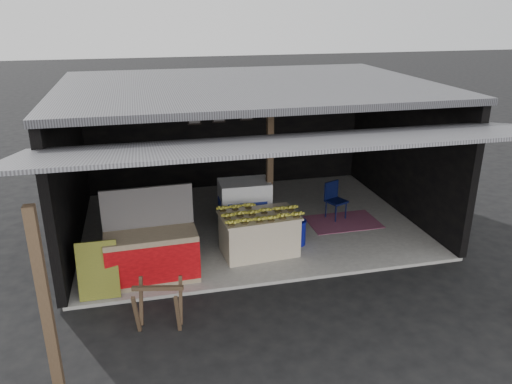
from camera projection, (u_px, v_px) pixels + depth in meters
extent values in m
plane|color=black|center=(280.00, 284.00, 8.47)|extent=(80.00, 80.00, 0.00)
cube|color=gray|center=(248.00, 223.00, 10.73)|extent=(7.00, 5.00, 0.06)
cube|color=black|center=(226.00, 130.00, 12.49)|extent=(7.00, 0.15, 2.90)
cube|color=black|center=(68.00, 170.00, 9.45)|extent=(0.15, 5.00, 2.90)
cube|color=black|center=(403.00, 147.00, 10.97)|extent=(0.15, 5.00, 2.90)
cube|color=#232326|center=(248.00, 86.00, 9.70)|extent=(7.20, 5.20, 0.12)
cube|color=#232326|center=(304.00, 142.00, 6.64)|extent=(7.40, 2.47, 0.48)
cube|color=#4A3625|center=(270.00, 166.00, 9.74)|extent=(0.12, 0.12, 2.85)
cube|color=#4A3625|center=(46.00, 309.00, 5.58)|extent=(0.12, 0.12, 2.50)
cube|color=beige|center=(259.00, 235.00, 9.28)|extent=(1.41, 0.91, 0.74)
cube|color=beige|center=(259.00, 215.00, 9.14)|extent=(1.48, 0.98, 0.04)
cube|color=white|center=(245.00, 207.00, 10.05)|extent=(1.01, 0.68, 1.11)
cube|color=navy|center=(248.00, 211.00, 9.72)|extent=(0.78, 0.03, 0.33)
cube|color=#B21414|center=(248.00, 229.00, 9.86)|extent=(0.50, 0.02, 0.11)
cube|color=#998466|center=(152.00, 257.00, 8.35)|extent=(1.54, 0.72, 0.85)
cube|color=red|center=(153.00, 266.00, 8.04)|extent=(1.52, 0.08, 0.67)
cube|color=white|center=(153.00, 267.00, 8.03)|extent=(0.52, 0.03, 0.17)
cube|color=navy|center=(148.00, 207.00, 8.34)|extent=(1.52, 0.11, 0.71)
cube|color=black|center=(98.00, 271.00, 7.82)|extent=(0.63, 0.24, 0.93)
cube|color=#4A3625|center=(137.00, 314.00, 7.01)|extent=(0.10, 0.28, 0.70)
cube|color=#4A3625|center=(178.00, 314.00, 7.02)|extent=(0.10, 0.28, 0.70)
cube|color=#4A3625|center=(141.00, 301.00, 7.33)|extent=(0.10, 0.28, 0.70)
cube|color=#4A3625|center=(181.00, 300.00, 7.35)|extent=(0.10, 0.28, 0.70)
cube|color=#4A3625|center=(158.00, 288.00, 7.07)|extent=(0.73, 0.21, 0.06)
cylinder|color=navy|center=(297.00, 233.00, 9.66)|extent=(0.32, 0.32, 0.47)
cylinder|color=#090F36|center=(336.00, 214.00, 10.65)|extent=(0.03, 0.03, 0.40)
cylinder|color=#090F36|center=(346.00, 210.00, 10.81)|extent=(0.03, 0.03, 0.40)
cylinder|color=#090F36|center=(326.00, 209.00, 10.87)|extent=(0.03, 0.03, 0.40)
cylinder|color=#090F36|center=(336.00, 206.00, 11.04)|extent=(0.03, 0.03, 0.40)
cube|color=#090F36|center=(336.00, 201.00, 10.77)|extent=(0.50, 0.50, 0.04)
cube|color=#090F36|center=(331.00, 190.00, 10.83)|extent=(0.37, 0.19, 0.41)
cube|color=maroon|center=(343.00, 222.00, 10.72)|extent=(1.51, 1.02, 0.01)
cube|color=black|center=(194.00, 116.00, 12.08)|extent=(0.32, 0.03, 0.42)
cube|color=#4C4C59|center=(194.00, 116.00, 12.06)|extent=(0.26, 0.02, 0.34)
cube|color=black|center=(219.00, 114.00, 12.20)|extent=(0.32, 0.03, 0.42)
cube|color=#4C4C59|center=(219.00, 114.00, 12.19)|extent=(0.26, 0.02, 0.34)
cube|color=black|center=(247.00, 112.00, 12.35)|extent=(0.32, 0.03, 0.42)
cube|color=#4C4C59|center=(247.00, 112.00, 12.33)|extent=(0.26, 0.02, 0.34)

